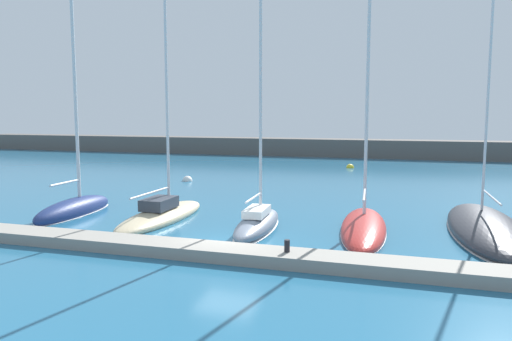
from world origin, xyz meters
TOP-DOWN VIEW (x-y plane):
  - ground_plane at (0.00, 0.00)m, footprint 120.00×120.00m
  - dock_pier at (0.00, -1.78)m, footprint 26.44×1.49m
  - breakwater_seawall at (0.00, 43.11)m, footprint 108.00×3.59m
  - sailboat_navy_nearest at (-9.91, 3.30)m, footprint 1.81×6.31m
  - sailboat_sand_second at (-4.92, 3.64)m, footprint 2.24×8.03m
  - sailboat_slate_third at (0.39, 2.88)m, footprint 1.87×6.20m
  - sailboat_red_fourth at (5.09, 4.16)m, footprint 2.58×8.59m
  - sailboat_charcoal_fifth at (10.33, 5.23)m, footprint 3.28×10.54m
  - mooring_buoy_yellow at (1.62, 30.51)m, footprint 0.77×0.77m
  - mooring_buoy_white at (-9.76, 17.03)m, footprint 0.81×0.81m
  - dock_bollard at (2.90, -1.78)m, footprint 0.20×0.20m

SIDE VIEW (x-z plane):
  - ground_plane at x=0.00m, z-range 0.00..0.00m
  - mooring_buoy_yellow at x=1.62m, z-range -0.39..0.39m
  - mooring_buoy_white at x=-9.76m, z-range -0.40..0.40m
  - dock_pier at x=0.00m, z-range 0.00..0.45m
  - sailboat_charcoal_fifth at x=10.33m, z-range -10.38..10.93m
  - sailboat_sand_second at x=-4.92m, z-range -5.87..6.42m
  - sailboat_red_fourth at x=5.09m, z-range -8.49..9.08m
  - sailboat_navy_nearest at x=-9.91m, z-range -5.66..6.43m
  - sailboat_slate_third at x=0.39m, z-range -5.39..6.17m
  - dock_bollard at x=2.90m, z-range 0.45..0.89m
  - breakwater_seawall at x=0.00m, z-range 0.00..2.20m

